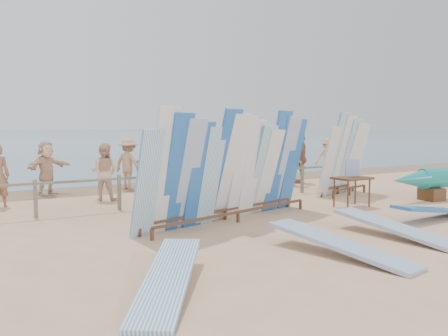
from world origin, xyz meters
TOP-DOWN VIEW (x-y plane):
  - ground at (0.00, 0.00)m, footprint 160.00×160.00m
  - wet_sand_strip at (0.00, 7.20)m, footprint 40.00×2.60m
  - fence at (0.00, 3.00)m, footprint 12.08×0.08m
  - main_surfboard_rack at (-0.28, 0.36)m, footprint 5.02×1.81m
  - side_surfboard_rack at (4.82, 2.02)m, footprint 2.28×1.09m
  - vendor_table at (3.43, 0.32)m, footprint 0.95×0.67m
  - flat_board_b at (1.58, -2.62)m, footprint 0.72×2.72m
  - flat_board_a at (-0.26, -3.00)m, footprint 1.04×2.75m
  - flat_board_e at (-3.39, -3.08)m, footprint 1.96×2.55m
  - flat_board_d at (3.97, -1.84)m, footprint 2.69×0.59m
  - beach_chair_left at (0.45, 4.13)m, footprint 0.70×0.72m
  - beach_chair_right at (1.23, 4.04)m, footprint 0.76×0.77m
  - stroller at (1.83, 4.07)m, footprint 0.59×0.81m
  - beachgoer_7 at (3.49, 6.57)m, footprint 0.59×0.76m
  - beachgoer_6 at (1.39, 4.82)m, footprint 0.88×0.82m
  - beachgoer_5 at (0.72, 7.19)m, footprint 1.52×0.56m
  - beachgoer_10 at (5.66, 5.05)m, footprint 1.11×1.10m
  - beachgoer_9 at (3.75, 6.69)m, footprint 1.13×1.13m
  - beachgoer_2 at (-1.85, 4.74)m, footprint 0.86×0.80m
  - beachgoer_extra_0 at (7.90, 5.99)m, footprint 1.10×0.97m
  - beachgoer_8 at (4.98, 4.72)m, footprint 0.86×0.95m
  - beachgoer_11 at (-3.07, 6.70)m, footprint 1.60×1.21m
  - beachgoer_3 at (-0.42, 6.74)m, footprint 0.94×1.20m
  - beachgoer_4 at (-0.25, 5.40)m, footprint 1.02×0.72m

SIDE VIEW (x-z plane):
  - ground at x=0.00m, z-range 0.00..0.00m
  - wet_sand_strip at x=0.00m, z-range -0.01..0.01m
  - flat_board_b at x=1.58m, z-range -0.19..0.19m
  - flat_board_a at x=-0.26m, z-range -0.20..0.20m
  - flat_board_e at x=-3.39m, z-range -0.18..0.18m
  - flat_board_d at x=3.97m, z-range -0.20..0.20m
  - beach_chair_left at x=0.45m, z-range -0.20..0.75m
  - beach_chair_right at x=1.23m, z-range -0.20..0.77m
  - vendor_table at x=3.43m, z-range -0.21..1.05m
  - stroller at x=1.83m, z-range -0.10..0.95m
  - fence at x=0.00m, z-range 0.18..1.08m
  - beachgoer_4 at x=-0.25m, z-range 0.00..1.59m
  - beachgoer_5 at x=0.72m, z-range 0.00..1.62m
  - beachgoer_extra_0 at x=7.90m, z-range 0.00..1.62m
  - beachgoer_2 at x=-1.85m, z-range 0.00..1.64m
  - beachgoer_11 at x=-3.07m, z-range 0.00..1.68m
  - beachgoer_6 at x=1.39m, z-range 0.00..1.68m
  - beachgoer_3 at x=-0.42m, z-range 0.00..1.72m
  - beachgoer_9 at x=3.75m, z-range 0.00..1.75m
  - beachgoer_8 at x=4.98m, z-range 0.00..1.80m
  - beachgoer_7 at x=3.49m, z-range 0.00..1.85m
  - beachgoer_10 at x=5.66m, z-range 0.00..1.86m
  - main_surfboard_rack at x=-0.28m, z-range -0.12..2.39m
  - side_surfboard_rack at x=4.82m, z-range -0.13..2.40m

